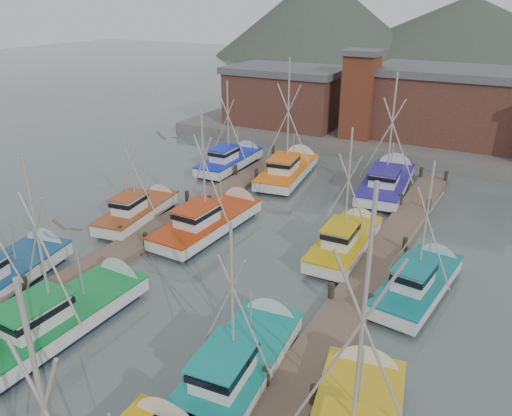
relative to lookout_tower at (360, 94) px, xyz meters
The scene contains 20 objects.
ground 33.52m from the lookout_tower, 86.53° to the right, with size 260.00×260.00×0.00m, color #4E5E5B.
dock_left 29.87m from the lookout_tower, 99.80° to the right, with size 2.30×46.00×1.50m.
dock_right 30.79m from the lookout_tower, 72.73° to the right, with size 2.30×46.00×1.50m.
quay 6.67m from the lookout_tower, 63.43° to the left, with size 44.00×16.00×1.20m, color slate.
shed_left 9.30m from the lookout_tower, 167.47° to the left, with size 12.72×8.48×6.20m.
shed_center 8.99m from the lookout_tower, 26.57° to the left, with size 14.84×9.54×6.90m.
lookout_tower is the anchor object (origin of this frame).
distant_hills 90.40m from the lookout_tower, 96.85° to the left, with size 175.00×140.00×42.00m.
boat_4 36.06m from the lookout_tower, 93.52° to the right, with size 3.87×9.78×9.54m.
boat_5 35.61m from the lookout_tower, 79.08° to the right, with size 3.59×9.16×7.99m.
boat_6 36.08m from the lookout_tower, 102.85° to the right, with size 4.71×9.96×10.06m.
boat_8 24.05m from the lookout_tower, 95.12° to the right, with size 3.69×9.60×9.06m.
boat_9 23.49m from the lookout_tower, 72.98° to the right, with size 3.38×8.38×8.47m.
boat_10 25.97m from the lookout_tower, 106.92° to the right, with size 3.47×8.13×7.13m.
boat_11 27.77m from the lookout_tower, 64.62° to the right, with size 3.43×8.31×8.05m.
boat_12 12.52m from the lookout_tower, 100.99° to the right, with size 4.38×10.10×10.95m.
boat_13 12.85m from the lookout_tower, 59.54° to the right, with size 4.17×10.46×10.32m.
boat_14 14.75m from the lookout_tower, 124.34° to the right, with size 3.54×8.74×8.59m.
gull_near 38.09m from the lookout_tower, 87.35° to the right, with size 1.55×0.64×0.24m.
gull_far 32.06m from the lookout_tower, 87.36° to the right, with size 1.52×0.66×0.24m.
Camera 1 is at (13.04, -15.55, 14.37)m, focal length 35.00 mm.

